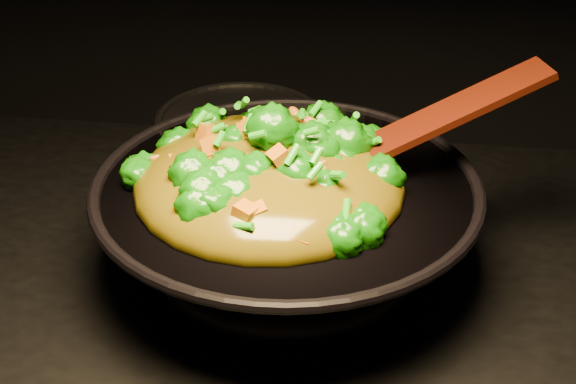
# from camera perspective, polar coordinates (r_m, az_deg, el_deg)

# --- Properties ---
(wok) EXTENTS (0.42, 0.42, 0.12)m
(wok) POSITION_cam_1_polar(r_m,az_deg,el_deg) (0.90, -0.08, -2.66)
(wok) COLOR black
(wok) RESTS_ON stovetop
(stir_fry) EXTENTS (0.35, 0.35, 0.10)m
(stir_fry) POSITION_cam_1_polar(r_m,az_deg,el_deg) (0.84, -1.37, 3.25)
(stir_fry) COLOR #125D06
(stir_fry) RESTS_ON wok
(spatula) EXTENTS (0.30, 0.15, 0.13)m
(spatula) POSITION_cam_1_polar(r_m,az_deg,el_deg) (0.88, 8.85, 4.36)
(spatula) COLOR #381607
(spatula) RESTS_ON wok
(back_pot) EXTENTS (0.24, 0.24, 0.12)m
(back_pot) POSITION_cam_1_polar(r_m,az_deg,el_deg) (1.05, -3.35, 2.61)
(back_pot) COLOR black
(back_pot) RESTS_ON stovetop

